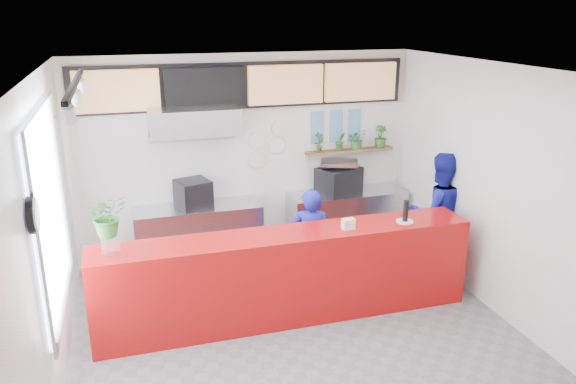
{
  "coord_description": "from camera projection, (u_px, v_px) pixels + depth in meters",
  "views": [
    {
      "loc": [
        -1.73,
        -5.39,
        3.57
      ],
      "look_at": [
        0.1,
        0.7,
        1.5
      ],
      "focal_mm": 35.0,
      "sensor_mm": 36.0,
      "label": 1
    }
  ],
  "objects": [
    {
      "name": "herb_d",
      "position": [
        381.0,
        136.0,
        8.73
      ],
      "size": [
        0.2,
        0.19,
        0.34
      ],
      "primitive_type": "imported",
      "rotation": [
        0.0,
        0.0,
        -0.08
      ],
      "color": "#2B6624",
      "rests_on": "herb_shelf"
    },
    {
      "name": "extraction_hood",
      "position": [
        193.0,
        120.0,
        7.56
      ],
      "size": [
        1.2,
        0.7,
        0.35
      ],
      "primitive_type": "cube",
      "color": "#B2B5BA",
      "rests_on": "ceiling"
    },
    {
      "name": "wall_clock_face",
      "position": [
        36.0,
        215.0,
        4.37
      ],
      "size": [
        0.02,
        0.26,
        0.26
      ],
      "primitive_type": "cylinder",
      "rotation": [
        0.0,
        1.57,
        0.0
      ],
      "color": "white",
      "rests_on": "wall_left"
    },
    {
      "name": "right_bench",
      "position": [
        346.0,
        219.0,
        8.76
      ],
      "size": [
        1.8,
        0.6,
        0.9
      ],
      "primitive_type": "cube",
      "color": "#B2B5BA",
      "rests_on": "ground"
    },
    {
      "name": "herb_a",
      "position": [
        319.0,
        142.0,
        8.45
      ],
      "size": [
        0.19,
        0.16,
        0.3
      ],
      "primitive_type": "imported",
      "rotation": [
        0.0,
        0.0,
        0.41
      ],
      "color": "#2B6624",
      "rests_on": "herb_shelf"
    },
    {
      "name": "cream_band",
      "position": [
        245.0,
        82.0,
        7.95
      ],
      "size": [
        5.0,
        0.02,
        0.8
      ],
      "primitive_type": "cube",
      "color": "beige",
      "rests_on": "wall_back"
    },
    {
      "name": "floor",
      "position": [
        297.0,
        334.0,
        6.48
      ],
      "size": [
        5.0,
        5.0,
        0.0
      ],
      "primitive_type": "plane",
      "color": "slate",
      "rests_on": "ground"
    },
    {
      "name": "photo_frame_a",
      "position": [
        318.0,
        119.0,
        8.43
      ],
      "size": [
        0.2,
        0.02,
        0.25
      ],
      "primitive_type": "cube",
      "color": "#598CBF",
      "rests_on": "wall_back"
    },
    {
      "name": "espresso_tray",
      "position": [
        339.0,
        163.0,
        8.43
      ],
      "size": [
        0.66,
        0.56,
        0.05
      ],
      "primitive_type": "cube",
      "rotation": [
        0.0,
        0.0,
        -0.36
      ],
      "color": "#B4B6BB",
      "rests_on": "espresso_machine"
    },
    {
      "name": "wall_right",
      "position": [
        497.0,
        191.0,
        6.7
      ],
      "size": [
        0.0,
        5.0,
        5.0
      ],
      "primitive_type": "plane",
      "rotation": [
        1.57,
        0.0,
        -1.57
      ],
      "color": "white",
      "rests_on": "ground"
    },
    {
      "name": "dec_plate_a",
      "position": [
        257.0,
        140.0,
        8.23
      ],
      "size": [
        0.24,
        0.03,
        0.24
      ],
      "primitive_type": "cylinder",
      "rotation": [
        1.57,
        0.0,
        0.0
      ],
      "color": "silver",
      "rests_on": "wall_back"
    },
    {
      "name": "herb_shelf",
      "position": [
        349.0,
        151.0,
        8.64
      ],
      "size": [
        1.4,
        0.18,
        0.04
      ],
      "primitive_type": "cube",
      "color": "brown",
      "rests_on": "wall_back"
    },
    {
      "name": "menu_board_far_left",
      "position": [
        117.0,
        91.0,
        7.38
      ],
      "size": [
        1.1,
        0.1,
        0.55
      ],
      "primitive_type": "cube",
      "color": "tan",
      "rests_on": "wall_back"
    },
    {
      "name": "photo_frame_e",
      "position": [
        336.0,
        135.0,
        8.58
      ],
      "size": [
        0.2,
        0.02,
        0.25
      ],
      "primitive_type": "cube",
      "color": "#598CBF",
      "rests_on": "wall_back"
    },
    {
      "name": "hood_lip",
      "position": [
        194.0,
        135.0,
        7.62
      ],
      "size": [
        1.2,
        0.69,
        0.31
      ],
      "primitive_type": "cube",
      "rotation": [
        -0.35,
        0.0,
        0.0
      ],
      "color": "#B2B5BA",
      "rests_on": "ceiling"
    },
    {
      "name": "service_counter",
      "position": [
        287.0,
        276.0,
        6.68
      ],
      "size": [
        4.5,
        0.6,
        1.1
      ],
      "primitive_type": "cube",
      "color": "#A70C0B",
      "rests_on": "ground"
    },
    {
      "name": "window_frame",
      "position": [
        54.0,
        208.0,
        5.56
      ],
      "size": [
        0.03,
        2.3,
        2.0
      ],
      "primitive_type": "cube",
      "color": "#B2B5BA",
      "rests_on": "wall_left"
    },
    {
      "name": "panini_oven",
      "position": [
        193.0,
        194.0,
        7.92
      ],
      "size": [
        0.54,
        0.54,
        0.39
      ],
      "primitive_type": "cube",
      "rotation": [
        0.0,
        0.0,
        0.29
      ],
      "color": "black",
      "rests_on": "prep_bench"
    },
    {
      "name": "dec_plate_c",
      "position": [
        257.0,
        160.0,
        8.33
      ],
      "size": [
        0.24,
        0.03,
        0.24
      ],
      "primitive_type": "cylinder",
      "rotation": [
        1.57,
        0.0,
        0.0
      ],
      "color": "silver",
      "rests_on": "wall_back"
    },
    {
      "name": "menu_board_mid_left",
      "position": [
        205.0,
        88.0,
        7.7
      ],
      "size": [
        1.1,
        0.1,
        0.55
      ],
      "primitive_type": "cube",
      "color": "black",
      "rests_on": "wall_back"
    },
    {
      "name": "pepper_mill",
      "position": [
        406.0,
        211.0,
        6.8
      ],
      "size": [
        0.07,
        0.07,
        0.26
      ],
      "primitive_type": "cylinder",
      "rotation": [
        0.0,
        0.0,
        -0.14
      ],
      "color": "black",
      "rests_on": "white_plate"
    },
    {
      "name": "wall_left",
      "position": [
        48.0,
        238.0,
        5.34
      ],
      "size": [
        0.0,
        5.0,
        5.0
      ],
      "primitive_type": "plane",
      "rotation": [
        1.57,
        0.0,
        1.57
      ],
      "color": "white",
      "rests_on": "ground"
    },
    {
      "name": "napkin_holder",
      "position": [
        348.0,
        224.0,
        6.61
      ],
      "size": [
        0.15,
        0.1,
        0.13
      ],
      "primitive_type": "cube",
      "rotation": [
        0.0,
        0.0,
        0.09
      ],
      "color": "white",
      "rests_on": "service_counter"
    },
    {
      "name": "window_pane",
      "position": [
        52.0,
        208.0,
        5.56
      ],
      "size": [
        0.04,
        2.2,
        1.9
      ],
      "primitive_type": "cube",
      "color": "silver",
      "rests_on": "wall_left"
    },
    {
      "name": "staff_right",
      "position": [
        438.0,
        213.0,
        7.82
      ],
      "size": [
        0.94,
        0.79,
        1.74
      ],
      "primitive_type": "imported",
      "rotation": [
        0.0,
        0.0,
        2.98
      ],
      "color": "navy",
      "rests_on": "ground"
    },
    {
      "name": "herb_b",
      "position": [
        340.0,
        141.0,
        8.55
      ],
      "size": [
        0.17,
        0.14,
        0.28
      ],
      "primitive_type": "imported",
      "rotation": [
        0.0,
        0.0,
        0.12
      ],
      "color": "#2B6624",
      "rests_on": "herb_shelf"
    },
    {
      "name": "track_rail",
      "position": [
        75.0,
        84.0,
        5.0
      ],
      "size": [
        0.05,
        2.4,
        0.04
      ],
      "primitive_type": "cube",
      "color": "black",
      "rests_on": "ceiling"
    },
    {
      "name": "prep_bench",
      "position": [
        199.0,
        236.0,
        8.13
      ],
      "size": [
        1.8,
        0.6,
        0.9
      ],
      "primitive_type": "cube",
      "color": "#B2B5BA",
      "rests_on": "ground"
    },
    {
      "name": "ceiling",
      "position": [
        299.0,
        70.0,
        5.56
      ],
      "size": [
        5.0,
        5.0,
        0.0
      ],
      "primitive_type": "plane",
      "rotation": [
        3.14,
        0.0,
        0.0
      ],
      "color": "silver"
    },
    {
      "name": "soffit",
      "position": [
        245.0,
        85.0,
        7.94
      ],
      "size": [
        4.8,
        0.04,
        0.65
      ],
      "primitive_type": "cube",
      "color": "black",
      "rests_on": "wall_back"
    },
    {
      "name": "basil_vase",
      "position": [
        107.0,
        216.0,
        5.8
      ],
      "size": [
        0.5,
        0.47,
        0.44
      ],
      "primitive_type": "imported",
      "rotation": [
        0.0,
        0.0,
        0.39
      ],
      "color": "#2B6624",
      "rests_on": "glass_vase"
    },
    {
      "name": "menu_board_far_right",
      "position": [
        360.0,
        82.0,
        8.34
      ],
      "size": [
        1.1,
        0.1,
        0.55
      ],
      "primitive_type": "cube",
      "color": "tan",
      "rests_on": "wall_back"
    },
    {
      "name": "photo_frame_f",
      "position": [
        354.0,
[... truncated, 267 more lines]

